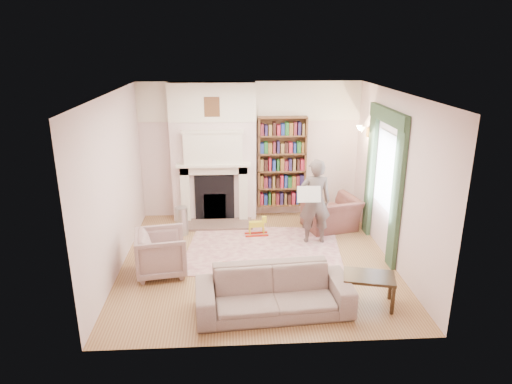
{
  "coord_description": "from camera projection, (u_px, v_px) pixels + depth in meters",
  "views": [
    {
      "loc": [
        -0.44,
        -6.97,
        3.54
      ],
      "look_at": [
        0.0,
        0.25,
        1.15
      ],
      "focal_mm": 32.0,
      "sensor_mm": 36.0,
      "label": 1
    }
  ],
  "objects": [
    {
      "name": "floor",
      "position": [
        257.0,
        261.0,
        7.74
      ],
      "size": [
        4.5,
        4.5,
        0.0
      ],
      "primitive_type": "plane",
      "color": "brown",
      "rests_on": "ground"
    },
    {
      "name": "wall_front",
      "position": [
        269.0,
        240.0,
        5.17
      ],
      "size": [
        4.5,
        0.0,
        4.5
      ],
      "primitive_type": "plane",
      "rotation": [
        -1.57,
        0.0,
        0.0
      ],
      "color": "beige",
      "rests_on": "floor"
    },
    {
      "name": "pelmet",
      "position": [
        388.0,
        116.0,
        7.5
      ],
      "size": [
        0.09,
        1.7,
        0.24
      ],
      "primitive_type": "cube",
      "color": "#344D31",
      "rests_on": "wall_right"
    },
    {
      "name": "newspaper",
      "position": [
        309.0,
        194.0,
        7.97
      ],
      "size": [
        0.41,
        0.12,
        0.28
      ],
      "primitive_type": "cube",
      "rotation": [
        -0.35,
        0.0,
        -0.01
      ],
      "color": "silver",
      "rests_on": "man_reading"
    },
    {
      "name": "curtain_left",
      "position": [
        397.0,
        197.0,
        7.21
      ],
      "size": [
        0.07,
        0.32,
        2.4
      ],
      "primitive_type": "cube",
      "color": "#344D31",
      "rests_on": "floor"
    },
    {
      "name": "wall_sconce",
      "position": [
        358.0,
        132.0,
        8.69
      ],
      "size": [
        0.2,
        0.24,
        0.24
      ],
      "primitive_type": null,
      "color": "gold",
      "rests_on": "wall_right"
    },
    {
      "name": "paraffin_heater",
      "position": [
        182.0,
        221.0,
        8.73
      ],
      "size": [
        0.29,
        0.29,
        0.55
      ],
      "primitive_type": "cylinder",
      "rotation": [
        0.0,
        0.0,
        -0.24
      ],
      "color": "#A5A8AD",
      "rests_on": "floor"
    },
    {
      "name": "fireplace",
      "position": [
        214.0,
        154.0,
        9.21
      ],
      "size": [
        1.7,
        0.58,
        2.8
      ],
      "color": "beige",
      "rests_on": "floor"
    },
    {
      "name": "comic_annuals",
      "position": [
        274.0,
        273.0,
        7.28
      ],
      "size": [
        0.57,
        0.53,
        0.02
      ],
      "color": "red",
      "rests_on": "rug"
    },
    {
      "name": "wall_left",
      "position": [
        115.0,
        185.0,
        7.18
      ],
      "size": [
        0.0,
        4.5,
        4.5
      ],
      "primitive_type": "plane",
      "rotation": [
        1.57,
        0.0,
        1.57
      ],
      "color": "beige",
      "rests_on": "floor"
    },
    {
      "name": "wall_back",
      "position": [
        250.0,
        150.0,
        9.44
      ],
      "size": [
        4.5,
        0.0,
        4.5
      ],
      "primitive_type": "plane",
      "rotation": [
        1.57,
        0.0,
        0.0
      ],
      "color": "beige",
      "rests_on": "floor"
    },
    {
      "name": "window",
      "position": [
        386.0,
        170.0,
        7.8
      ],
      "size": [
        0.02,
        0.9,
        1.3
      ],
      "primitive_type": "cube",
      "color": "silver",
      "rests_on": "wall_right"
    },
    {
      "name": "armchair_reading",
      "position": [
        331.0,
        213.0,
        8.98
      ],
      "size": [
        1.18,
        1.09,
        0.64
      ],
      "primitive_type": "imported",
      "rotation": [
        0.0,
        0.0,
        3.41
      ],
      "color": "#522E2B",
      "rests_on": "floor"
    },
    {
      "name": "coffee_table",
      "position": [
        368.0,
        290.0,
        6.4
      ],
      "size": [
        0.79,
        0.61,
        0.45
      ],
      "primitive_type": null,
      "rotation": [
        0.0,
        0.0,
        -0.25
      ],
      "color": "#322311",
      "rests_on": "floor"
    },
    {
      "name": "man_reading",
      "position": [
        315.0,
        202.0,
        8.24
      ],
      "size": [
        0.58,
        0.39,
        1.58
      ],
      "primitive_type": "imported",
      "rotation": [
        0.0,
        0.0,
        3.13
      ],
      "color": "#544743",
      "rests_on": "floor"
    },
    {
      "name": "rug",
      "position": [
        263.0,
        249.0,
        8.15
      ],
      "size": [
        2.91,
        2.36,
        0.01
      ],
      "primitive_type": "cube",
      "rotation": [
        0.0,
        0.0,
        -0.11
      ],
      "color": "beige",
      "rests_on": "floor"
    },
    {
      "name": "ceiling",
      "position": [
        257.0,
        93.0,
        6.86
      ],
      "size": [
        4.5,
        4.5,
        0.0
      ],
      "primitive_type": "plane",
      "rotation": [
        3.14,
        0.0,
        0.0
      ],
      "color": "white",
      "rests_on": "wall_back"
    },
    {
      "name": "armchair_left",
      "position": [
        161.0,
        253.0,
        7.23
      ],
      "size": [
        0.9,
        0.88,
        0.71
      ],
      "primitive_type": "imported",
      "rotation": [
        0.0,
        0.0,
        1.73
      ],
      "color": "#B7A697",
      "rests_on": "floor"
    },
    {
      "name": "wall_right",
      "position": [
        394.0,
        180.0,
        7.43
      ],
      "size": [
        0.0,
        4.5,
        4.5
      ],
      "primitive_type": "plane",
      "rotation": [
        1.57,
        0.0,
        -1.57
      ],
      "color": "beige",
      "rests_on": "floor"
    },
    {
      "name": "game_box_lid",
      "position": [
        232.0,
        266.0,
        7.49
      ],
      "size": [
        0.34,
        0.24,
        0.05
      ],
      "primitive_type": "cube",
      "rotation": [
        0.0,
        0.0,
        -0.08
      ],
      "color": "#AE3313",
      "rests_on": "rug"
    },
    {
      "name": "board_game",
      "position": [
        233.0,
        273.0,
        7.29
      ],
      "size": [
        0.52,
        0.52,
        0.03
      ],
      "primitive_type": "cube",
      "rotation": [
        0.0,
        0.0,
        -0.4
      ],
      "color": "gold",
      "rests_on": "rug"
    },
    {
      "name": "rocking_horse",
      "position": [
        256.0,
        226.0,
        8.69
      ],
      "size": [
        0.45,
        0.21,
        0.39
      ],
      "primitive_type": null,
      "rotation": [
        0.0,
        0.0,
        0.07
      ],
      "color": "gold",
      "rests_on": "rug"
    },
    {
      "name": "curtain_right",
      "position": [
        370.0,
        173.0,
        8.54
      ],
      "size": [
        0.07,
        0.32,
        2.4
      ],
      "primitive_type": "cube",
      "color": "#344D31",
      "rests_on": "floor"
    },
    {
      "name": "sofa",
      "position": [
        274.0,
        292.0,
        6.2
      ],
      "size": [
        2.16,
        0.98,
        0.62
      ],
      "primitive_type": "imported",
      "rotation": [
        0.0,
        0.0,
        0.08
      ],
      "color": "gray",
      "rests_on": "floor"
    },
    {
      "name": "bookcase",
      "position": [
        282.0,
        162.0,
        9.42
      ],
      "size": [
        1.0,
        0.24,
        1.85
      ],
      "primitive_type": "cube",
      "color": "brown",
      "rests_on": "floor"
    }
  ]
}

